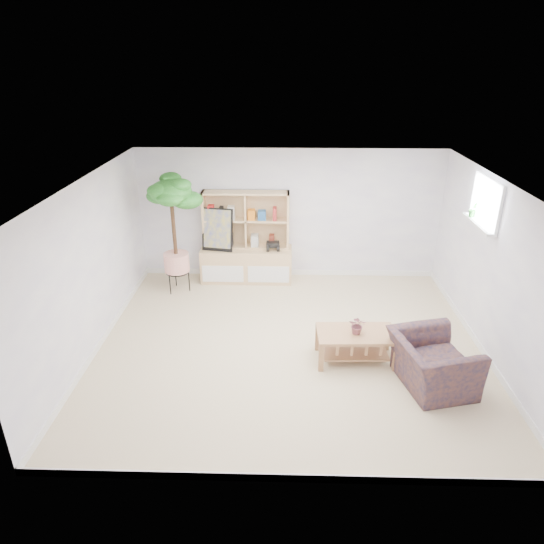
{
  "coord_description": "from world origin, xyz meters",
  "views": [
    {
      "loc": [
        -0.08,
        -6.03,
        3.87
      ],
      "look_at": [
        -0.26,
        0.49,
        0.94
      ],
      "focal_mm": 32.0,
      "sensor_mm": 36.0,
      "label": 1
    }
  ],
  "objects_px": {
    "coffee_table": "(355,346)",
    "armchair": "(433,360)",
    "floor_tree": "(174,236)",
    "storage_unit": "(246,238)"
  },
  "relations": [
    {
      "from": "floor_tree",
      "to": "armchair",
      "type": "bearing_deg",
      "value": -34.86
    },
    {
      "from": "storage_unit",
      "to": "armchair",
      "type": "relative_size",
      "value": 1.64
    },
    {
      "from": "floor_tree",
      "to": "armchair",
      "type": "relative_size",
      "value": 2.06
    },
    {
      "from": "coffee_table",
      "to": "armchair",
      "type": "relative_size",
      "value": 1.04
    },
    {
      "from": "floor_tree",
      "to": "armchair",
      "type": "xyz_separation_m",
      "value": [
        3.77,
        -2.62,
        -0.67
      ]
    },
    {
      "from": "storage_unit",
      "to": "armchair",
      "type": "height_order",
      "value": "storage_unit"
    },
    {
      "from": "storage_unit",
      "to": "armchair",
      "type": "bearing_deg",
      "value": -50.41
    },
    {
      "from": "storage_unit",
      "to": "floor_tree",
      "type": "distance_m",
      "value": 1.3
    },
    {
      "from": "storage_unit",
      "to": "floor_tree",
      "type": "xyz_separation_m",
      "value": [
        -1.19,
        -0.5,
        0.21
      ]
    },
    {
      "from": "storage_unit",
      "to": "floor_tree",
      "type": "height_order",
      "value": "floor_tree"
    }
  ]
}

